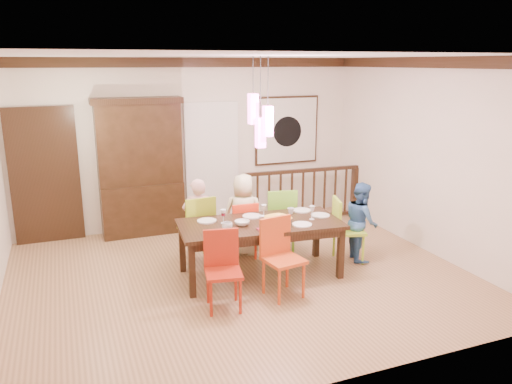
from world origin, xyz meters
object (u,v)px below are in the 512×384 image
object	(u,v)px
dining_table	(260,228)
person_far_mid	(243,215)
chair_end_right	(349,225)
person_end_right	(361,221)
chair_far_left	(196,223)
china_hutch	(140,167)
balustrade	(303,194)
person_far_left	(198,220)

from	to	relation	value
dining_table	person_far_mid	xyz separation A→B (m)	(0.05, 0.80, -0.05)
chair_end_right	person_end_right	size ratio (longest dim) A/B	0.81
chair_end_right	person_far_mid	bearing A→B (deg)	76.07
dining_table	chair_far_left	bearing A→B (deg)	134.15
china_hutch	dining_table	bearing A→B (deg)	-62.76
dining_table	chair_end_right	distance (m)	1.40
chair_end_right	balustrade	distance (m)	1.99
china_hutch	balustrade	size ratio (longest dim) A/B	1.00
chair_far_left	person_end_right	size ratio (longest dim) A/B	0.86
dining_table	chair_end_right	bearing A→B (deg)	5.19
dining_table	china_hutch	bearing A→B (deg)	122.17
chair_far_left	person_end_right	xyz separation A→B (m)	(2.26, -0.82, 0.01)
chair_end_right	person_far_left	size ratio (longest dim) A/B	0.76
balustrade	person_far_mid	distance (m)	1.98
dining_table	person_far_mid	size ratio (longest dim) A/B	1.80
balustrade	person_far_mid	bearing A→B (deg)	-140.29
chair_end_right	person_far_mid	size ratio (longest dim) A/B	0.76
china_hutch	person_end_right	distance (m)	3.68
china_hutch	person_far_mid	size ratio (longest dim) A/B	1.84
chair_end_right	person_far_mid	distance (m)	1.56
balustrade	chair_end_right	bearing A→B (deg)	-94.13
person_far_mid	chair_end_right	bearing A→B (deg)	172.12
dining_table	person_end_right	distance (m)	1.59
chair_far_left	person_end_right	distance (m)	2.40
person_far_left	person_end_right	size ratio (longest dim) A/B	1.07
person_end_right	china_hutch	bearing A→B (deg)	64.95
china_hutch	balustrade	bearing A→B (deg)	-6.96
balustrade	person_far_left	size ratio (longest dim) A/B	1.84
chair_end_right	chair_far_left	bearing A→B (deg)	85.19
chair_far_left	person_far_left	xyz separation A→B (m)	(0.03, -0.02, 0.05)
chair_end_right	person_far_mid	xyz separation A→B (m)	(-1.34, 0.79, 0.08)
person_end_right	dining_table	bearing A→B (deg)	104.93
person_far_mid	person_end_right	size ratio (longest dim) A/B	1.07
dining_table	balustrade	xyz separation A→B (m)	(1.64, 1.99, -0.17)
balustrade	person_end_right	bearing A→B (deg)	-88.39
person_far_mid	person_end_right	xyz separation A→B (m)	(1.54, -0.80, -0.04)
dining_table	person_far_left	world-z (taller)	person_far_left
person_far_mid	person_end_right	world-z (taller)	person_far_mid
person_far_left	china_hutch	bearing A→B (deg)	-55.55
china_hutch	person_far_mid	xyz separation A→B (m)	(1.25, -1.53, -0.52)
dining_table	chair_far_left	xyz separation A→B (m)	(-0.67, 0.82, -0.10)
china_hutch	person_end_right	bearing A→B (deg)	-39.82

